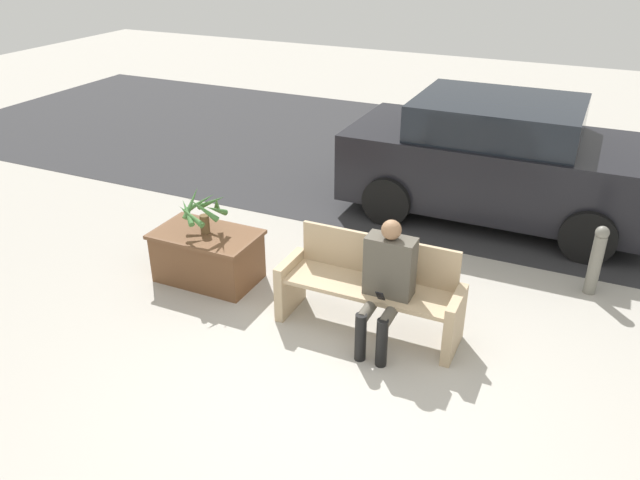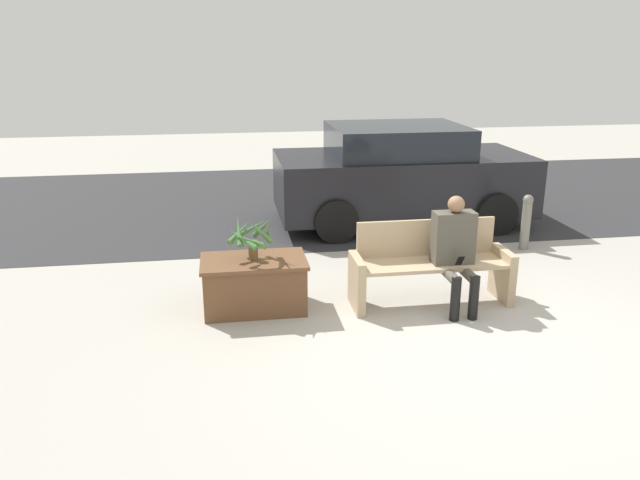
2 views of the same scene
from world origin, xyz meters
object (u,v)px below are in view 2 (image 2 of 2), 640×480
object	(u,v)px
planter_box	(254,283)
bollard_post	(526,221)
parked_car	(401,175)
bench	(430,265)
person_seated	(455,247)
potted_plant	(252,235)

from	to	relation	value
planter_box	bollard_post	world-z (taller)	bollard_post
planter_box	parked_car	world-z (taller)	parked_car
bench	person_seated	xyz separation A→B (m)	(0.21, -0.18, 0.25)
parked_car	bollard_post	xyz separation A→B (m)	(1.35, -1.61, -0.35)
bench	bollard_post	bearing A→B (deg)	39.32
person_seated	planter_box	bearing A→B (deg)	172.44
bench	person_seated	world-z (taller)	person_seated
bench	planter_box	world-z (taller)	bench
potted_plant	bollard_post	bearing A→B (deg)	20.89
parked_car	bench	bearing A→B (deg)	-100.12
bench	parked_car	xyz separation A→B (m)	(0.57, 3.18, 0.33)
planter_box	bollard_post	bearing A→B (deg)	20.85
bench	planter_box	bearing A→B (deg)	176.87
bench	person_seated	distance (m)	0.37
planter_box	parked_car	xyz separation A→B (m)	(2.49, 3.07, 0.46)
person_seated	bollard_post	bearing A→B (deg)	45.69
potted_plant	bench	bearing A→B (deg)	-2.91
planter_box	potted_plant	xyz separation A→B (m)	(-0.01, -0.01, 0.54)
person_seated	planter_box	xyz separation A→B (m)	(-2.14, 0.28, -0.38)
potted_plant	bollard_post	size ratio (longest dim) A/B	0.70
planter_box	bench	bearing A→B (deg)	-3.13
bench	person_seated	bearing A→B (deg)	-40.35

